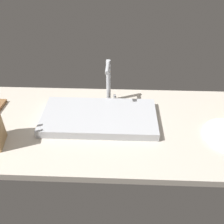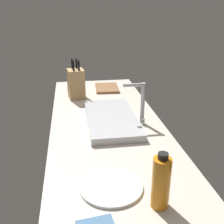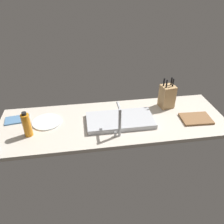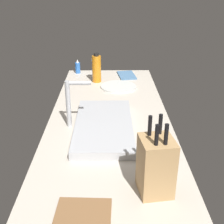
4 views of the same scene
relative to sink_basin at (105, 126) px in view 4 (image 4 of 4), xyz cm
name	(u,v)px [view 4 (image 4 of 4)]	position (x,y,z in cm)	size (l,w,h in cm)	color
countertop_slab	(110,127)	(5.34, -2.87, -3.82)	(199.54, 67.08, 3.50)	beige
sink_basin	(105,126)	(0.00, 0.00, 0.00)	(58.13, 29.37, 4.13)	#B7BABF
faucet	(72,100)	(4.03, 16.81, 12.73)	(5.50, 13.23, 25.17)	#B7BABF
knife_block	(157,166)	(-48.64, -19.50, 9.14)	(14.02, 13.34, 29.41)	tan
soap_bottle	(78,67)	(97.94, 22.65, 2.78)	(4.06, 4.06, 11.47)	blue
water_bottle	(97,69)	(76.04, 6.38, 8.11)	(6.64, 6.64, 21.83)	orange
dinner_plate	(119,87)	(63.43, -9.49, -1.47)	(25.37, 25.37, 1.20)	silver
dish_towel	(127,75)	(89.77, -16.77, -1.47)	(20.52, 12.47, 1.20)	teal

